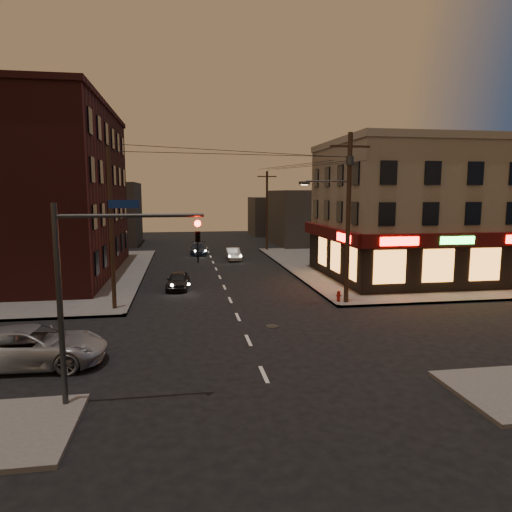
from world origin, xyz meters
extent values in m
plane|color=black|center=(0.00, 0.00, 0.00)|extent=(120.00, 120.00, 0.00)
cube|color=#514F4C|center=(18.00, 19.00, 0.07)|extent=(24.00, 28.00, 0.15)
cube|color=gray|center=(16.00, 13.50, 5.15)|extent=(15.00, 12.00, 10.00)
cube|color=gray|center=(16.00, 13.50, 10.40)|extent=(15.20, 12.20, 0.50)
cube|color=black|center=(16.00, 7.55, 1.85)|extent=(15.12, 0.25, 3.40)
cube|color=black|center=(8.55, 13.50, 1.85)|extent=(0.25, 12.12, 3.40)
cube|color=#440B0A|center=(16.00, 7.25, 3.65)|extent=(15.60, 0.50, 0.90)
cube|color=#440B0A|center=(8.25, 13.50, 3.65)|extent=(0.50, 12.60, 0.90)
cube|color=#FF140C|center=(10.70, 6.98, 3.65)|extent=(2.60, 0.06, 0.55)
cube|color=#26FF3F|center=(14.70, 6.98, 3.65)|extent=(2.40, 0.06, 0.50)
cube|color=#FF140C|center=(7.98, 9.70, 3.65)|extent=(0.06, 2.60, 0.55)
cube|color=orange|center=(15.40, 7.40, 1.95)|extent=(12.40, 0.08, 2.20)
cube|color=orange|center=(8.40, 12.50, 1.95)|extent=(0.08, 8.40, 2.20)
cube|color=#421715|center=(-14.50, 19.00, 6.65)|extent=(12.00, 20.00, 13.00)
cube|color=#3F3D3A|center=(14.00, 38.00, 3.50)|extent=(10.00, 12.00, 7.00)
cube|color=#3F3D3A|center=(-13.00, 42.00, 4.00)|extent=(9.00, 10.00, 8.00)
cube|color=#3F3D3A|center=(12.00, 52.00, 3.00)|extent=(8.00, 8.00, 6.00)
cylinder|color=#382619|center=(6.80, 5.80, 5.15)|extent=(0.28, 0.28, 10.00)
cube|color=#382619|center=(6.80, 5.80, 9.35)|extent=(2.40, 0.12, 0.12)
cylinder|color=#333538|center=(6.80, 5.80, 8.55)|extent=(0.44, 0.44, 0.50)
cylinder|color=#333538|center=(5.50, 5.80, 7.35)|extent=(2.60, 0.10, 0.10)
cube|color=#333538|center=(4.10, 5.80, 7.25)|extent=(0.60, 0.25, 0.18)
cube|color=#FFD88C|center=(4.10, 5.80, 7.15)|extent=(0.35, 0.15, 0.04)
cylinder|color=#382619|center=(6.80, 32.00, 4.65)|extent=(0.26, 0.26, 9.00)
cylinder|color=#382619|center=(-6.80, 6.50, 4.65)|extent=(0.24, 0.24, 9.00)
cylinder|color=#333538|center=(-6.60, -5.60, 3.20)|extent=(0.18, 0.18, 6.40)
cylinder|color=#333538|center=(-4.40, -5.60, 6.00)|extent=(4.40, 0.12, 0.12)
imported|color=black|center=(-2.40, -5.60, 5.50)|extent=(0.16, 0.20, 1.00)
sphere|color=#FF0C05|center=(-2.40, -5.72, 5.75)|extent=(0.20, 0.20, 0.20)
cube|color=navy|center=(-4.60, -5.60, 6.35)|extent=(0.90, 0.05, 0.25)
imported|color=gray|center=(-8.74, -1.72, 0.78)|extent=(5.70, 2.78, 1.56)
imported|color=black|center=(-3.25, 11.92, 0.62)|extent=(1.80, 3.75, 1.23)
imported|color=gray|center=(2.10, 25.19, 0.61)|extent=(1.31, 3.71, 1.22)
imported|color=#1A2435|center=(-1.17, 29.97, 0.62)|extent=(1.96, 4.37, 1.24)
cylinder|color=maroon|center=(6.40, 6.00, 0.42)|extent=(0.21, 0.21, 0.54)
sphere|color=maroon|center=(6.40, 6.00, 0.72)|extent=(0.22, 0.22, 0.22)
cylinder|color=maroon|center=(6.40, 6.00, 0.53)|extent=(0.29, 0.13, 0.11)
cylinder|color=maroon|center=(6.40, 6.00, 0.53)|extent=(0.13, 0.29, 0.11)
camera|label=1|loc=(-2.86, -19.90, 6.68)|focal=32.00mm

